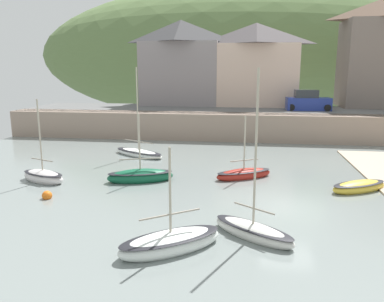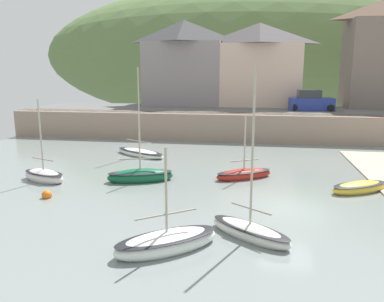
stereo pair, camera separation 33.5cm
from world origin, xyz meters
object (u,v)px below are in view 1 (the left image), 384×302
(sailboat_nearest_shore, at_px, (43,176))
(parked_car_near_slipway, at_px, (308,102))
(mooring_buoy, at_px, (47,196))
(sailboat_far_left, at_px, (359,187))
(sailboat_tall_mast, at_px, (244,174))
(motorboat_with_cabin, at_px, (253,230))
(dinghy_open_wooden, at_px, (171,242))
(waterfront_building_left, at_px, (181,62))
(sailboat_blue_trim, at_px, (139,153))
(waterfront_building_centre, at_px, (255,64))
(fishing_boat_green, at_px, (140,176))

(sailboat_nearest_shore, relative_size, parked_car_near_slipway, 1.18)
(mooring_buoy, bearing_deg, parked_car_near_slipway, 53.78)
(sailboat_far_left, bearing_deg, sailboat_nearest_shore, 152.15)
(sailboat_tall_mast, distance_m, motorboat_with_cabin, 8.18)
(sailboat_nearest_shore, xyz_separation_m, mooring_buoy, (1.70, -2.76, -0.14))
(sailboat_far_left, bearing_deg, dinghy_open_wooden, -166.81)
(dinghy_open_wooden, distance_m, parked_car_near_slipway, 27.21)
(dinghy_open_wooden, bearing_deg, sailboat_far_left, 7.16)
(mooring_buoy, bearing_deg, waterfront_building_left, 84.52)
(sailboat_nearest_shore, bearing_deg, dinghy_open_wooden, -17.94)
(sailboat_blue_trim, height_order, parked_car_near_slipway, sailboat_blue_trim)
(sailboat_tall_mast, relative_size, sailboat_nearest_shore, 0.79)
(waterfront_building_centre, distance_m, sailboat_tall_mast, 21.61)
(waterfront_building_centre, bearing_deg, dinghy_open_wooden, -96.29)
(dinghy_open_wooden, height_order, sailboat_tall_mast, dinghy_open_wooden)
(fishing_boat_green, height_order, sailboat_far_left, fishing_boat_green)
(sailboat_nearest_shore, xyz_separation_m, sailboat_blue_trim, (3.60, 7.20, -0.06))
(sailboat_tall_mast, height_order, mooring_buoy, sailboat_tall_mast)
(fishing_boat_green, relative_size, sailboat_nearest_shore, 0.84)
(parked_car_near_slipway, bearing_deg, sailboat_blue_trim, -142.48)
(waterfront_building_left, xyz_separation_m, sailboat_far_left, (13.25, -22.17, -6.76))
(sailboat_tall_mast, xyz_separation_m, sailboat_far_left, (6.05, -1.58, -0.03))
(fishing_boat_green, relative_size, sailboat_tall_mast, 1.06)
(waterfront_building_left, height_order, sailboat_nearest_shore, waterfront_building_left)
(parked_car_near_slipway, distance_m, mooring_buoy, 26.39)
(waterfront_building_left, xyz_separation_m, sailboat_blue_trim, (-0.56, -15.68, -6.75))
(fishing_boat_green, distance_m, dinghy_open_wooden, 8.85)
(dinghy_open_wooden, bearing_deg, sailboat_nearest_shore, 104.09)
(sailboat_blue_trim, height_order, mooring_buoy, sailboat_blue_trim)
(fishing_boat_green, xyz_separation_m, parked_car_near_slipway, (11.70, 17.56, 2.91))
(motorboat_with_cabin, distance_m, parked_car_near_slipway, 25.01)
(waterfront_building_left, bearing_deg, sailboat_nearest_shore, -100.31)
(waterfront_building_left, distance_m, parked_car_near_slipway, 14.29)
(waterfront_building_left, bearing_deg, sailboat_far_left, -59.13)
(mooring_buoy, bearing_deg, waterfront_building_centre, 67.73)
(sailboat_far_left, height_order, parked_car_near_slipway, parked_car_near_slipway)
(sailboat_tall_mast, bearing_deg, sailboat_far_left, -44.11)
(waterfront_building_centre, relative_size, sailboat_far_left, 2.58)
(fishing_boat_green, height_order, parked_car_near_slipway, parked_car_near_slipway)
(waterfront_building_left, distance_m, fishing_boat_green, 23.09)
(fishing_boat_green, height_order, dinghy_open_wooden, fishing_boat_green)
(sailboat_tall_mast, height_order, sailboat_far_left, sailboat_tall_mast)
(waterfront_building_centre, distance_m, parked_car_near_slipway, 7.60)
(parked_car_near_slipway, relative_size, mooring_buoy, 8.39)
(motorboat_with_cabin, relative_size, parked_car_near_slipway, 1.57)
(motorboat_with_cabin, bearing_deg, sailboat_tall_mast, 129.19)
(sailboat_blue_trim, bearing_deg, waterfront_building_centre, 91.35)
(fishing_boat_green, bearing_deg, waterfront_building_left, 74.38)
(fishing_boat_green, distance_m, motorboat_with_cabin, 9.19)
(motorboat_with_cabin, relative_size, sailboat_blue_trim, 1.00)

